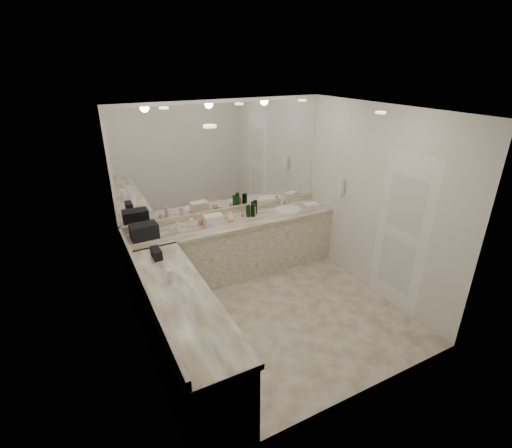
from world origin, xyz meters
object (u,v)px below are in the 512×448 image
black_toiletry_bag (144,231)px  sink (288,210)px  cream_cosmetic_case (213,220)px  soap_bottle_c (231,217)px  wall_phone (341,186)px  soap_bottle_a (178,226)px  soap_bottle_b (210,222)px  hand_towel (311,204)px

black_toiletry_bag → sink: bearing=-0.2°
cream_cosmetic_case → soap_bottle_c: (0.27, 0.00, -0.00)m
wall_phone → black_toiletry_bag: bearing=170.0°
black_toiletry_bag → soap_bottle_a: (0.45, -0.02, -0.01)m
soap_bottle_b → soap_bottle_c: 0.36m
black_toiletry_bag → hand_towel: bearing=-0.7°
hand_towel → soap_bottle_a: 2.24m
soap_bottle_a → soap_bottle_b: size_ratio=1.09×
cream_cosmetic_case → soap_bottle_a: 0.52m
wall_phone → soap_bottle_b: bearing=168.1°
sink → soap_bottle_c: size_ratio=2.91×
sink → soap_bottle_b: size_ratio=2.65×
soap_bottle_a → sink: bearing=0.3°
black_toiletry_bag → soap_bottle_b: 0.91m
black_toiletry_bag → hand_towel: black_toiletry_bag is taller
cream_cosmetic_case → hand_towel: 1.71m
hand_towel → soap_bottle_b: soap_bottle_b is taller
wall_phone → soap_bottle_b: size_ratio=1.44×
soap_bottle_b → sink: bearing=3.6°
black_toiletry_bag → soap_bottle_b: black_toiletry_bag is taller
wall_phone → soap_bottle_c: 1.73m
hand_towel → soap_bottle_c: bearing=179.5°
black_toiletry_bag → soap_bottle_a: bearing=-1.9°
sink → wall_phone: wall_phone is taller
hand_towel → soap_bottle_c: (-1.44, 0.01, 0.06)m
soap_bottle_c → soap_bottle_a: bearing=179.6°
soap_bottle_b → soap_bottle_c: (0.35, 0.07, -0.01)m
black_toiletry_bag → cream_cosmetic_case: bearing=-1.3°
soap_bottle_c → wall_phone: bearing=-16.8°
black_toiletry_bag → hand_towel: (2.69, -0.03, -0.08)m
black_toiletry_bag → hand_towel: 2.69m
soap_bottle_a → soap_bottle_c: 0.80m
sink → black_toiletry_bag: size_ratio=1.24×
sink → hand_towel: bearing=-3.4°
sink → soap_bottle_c: soap_bottle_c is taller
soap_bottle_a → soap_bottle_b: 0.45m
cream_cosmetic_case → soap_bottle_a: soap_bottle_a is taller
black_toiletry_bag → cream_cosmetic_case: (0.98, -0.02, -0.02)m
wall_phone → soap_bottle_c: wall_phone is taller
cream_cosmetic_case → hand_towel: (1.71, -0.01, -0.06)m
sink → soap_bottle_c: bearing=-179.3°
sink → hand_towel: (0.43, -0.03, 0.02)m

